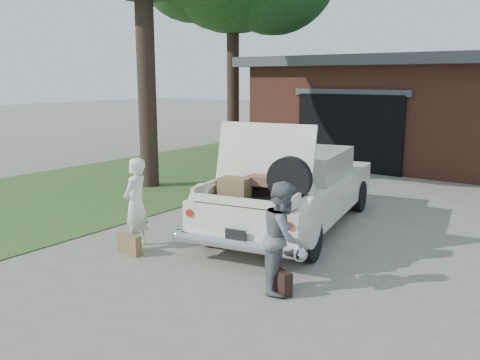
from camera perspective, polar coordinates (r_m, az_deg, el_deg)
The scene contains 8 objects.
ground at distance 7.70m, azimuth -2.66°, elevation -8.77°, with size 90.00×90.00×0.00m, color gray.
grass_strip at distance 13.50m, azimuth -12.99°, elevation -0.20°, with size 6.00×16.00×0.02m, color #2D4C1E.
house at distance 17.49m, azimuth 24.48°, elevation 7.16°, with size 12.80×7.80×3.30m.
sedan at distance 9.14m, azimuth 6.01°, elevation -0.96°, with size 2.70×5.07×1.98m.
woman_left at distance 8.14m, azimuth -11.63°, elevation -2.58°, with size 0.52×0.34×1.44m, color white.
woman_right at distance 6.41m, azimuth 4.93°, elevation -6.35°, with size 0.68×0.53×1.41m, color slate.
suitcase_left at distance 7.99m, azimuth -12.31°, elevation -7.08°, with size 0.41×0.13×0.31m, color olive.
suitcase_right at distance 6.50m, azimuth 4.40°, elevation -11.25°, with size 0.40×0.13×0.31m, color black.
Camera 1 is at (4.53, -5.63, 2.65)m, focal length 38.00 mm.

